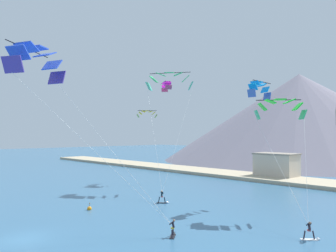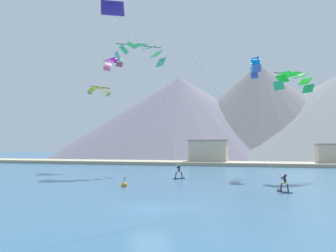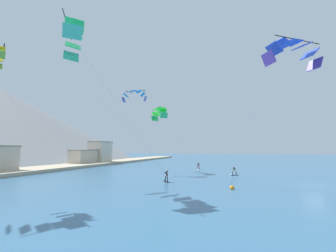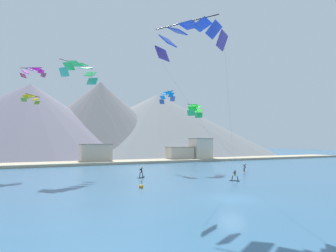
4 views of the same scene
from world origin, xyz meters
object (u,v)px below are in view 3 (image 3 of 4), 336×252
(kitesurfer_mid_center, at_px, (198,167))
(parafoil_kite_near_trail, at_px, (292,52))
(parafoil_kite_mid_center, at_px, (159,113))
(parafoil_kite_distant_mid_solo, at_px, (134,95))
(kitesurfer_near_lead, at_px, (166,178))
(kitesurfer_near_trail, at_px, (233,173))
(race_marker_buoy, at_px, (232,188))
(parafoil_kite_near_lead, at_px, (74,37))

(kitesurfer_mid_center, height_order, parafoil_kite_near_trail, parafoil_kite_near_trail)
(kitesurfer_mid_center, bearing_deg, parafoil_kite_near_trail, -143.09)
(parafoil_kite_mid_center, height_order, parafoil_kite_distant_mid_solo, parafoil_kite_distant_mid_solo)
(kitesurfer_near_lead, bearing_deg, parafoil_kite_near_trail, -92.53)
(parafoil_kite_mid_center, relative_size, parafoil_kite_distant_mid_solo, 2.37)
(kitesurfer_mid_center, relative_size, parafoil_kite_mid_center, 0.14)
(kitesurfer_near_lead, height_order, kitesurfer_near_trail, kitesurfer_near_lead)
(parafoil_kite_distant_mid_solo, bearing_deg, parafoil_kite_mid_center, -36.80)
(race_marker_buoy, bearing_deg, parafoil_kite_mid_center, 41.56)
(parafoil_kite_near_lead, relative_size, parafoil_kite_distant_mid_solo, 3.71)
(kitesurfer_near_lead, bearing_deg, kitesurfer_near_trail, -39.23)
(parafoil_kite_near_trail, relative_size, race_marker_buoy, 16.79)
(race_marker_buoy, bearing_deg, kitesurfer_near_trail, 0.63)
(kitesurfer_near_trail, distance_m, parafoil_kite_distant_mid_solo, 24.41)
(kitesurfer_mid_center, xyz_separation_m, parafoil_kite_mid_center, (-6.60, 7.17, 12.10))
(kitesurfer_mid_center, xyz_separation_m, race_marker_buoy, (-23.92, -8.19, -0.38))
(kitesurfer_near_lead, relative_size, parafoil_kite_near_lead, 0.10)
(parafoil_kite_near_trail, relative_size, parafoil_kite_distant_mid_solo, 3.31)
(kitesurfer_near_lead, distance_m, parafoil_kite_distant_mid_solo, 20.17)
(kitesurfer_near_lead, bearing_deg, parafoil_kite_near_lead, 132.44)
(kitesurfer_near_trail, xyz_separation_m, race_marker_buoy, (-14.64, -0.16, -0.29))
(parafoil_kite_distant_mid_solo, bearing_deg, kitesurfer_near_lead, -132.84)
(parafoil_kite_near_trail, relative_size, parafoil_kite_mid_center, 1.40)
(kitesurfer_mid_center, distance_m, parafoil_kite_near_lead, 36.45)
(parafoil_kite_near_lead, distance_m, race_marker_buoy, 27.47)
(kitesurfer_mid_center, bearing_deg, parafoil_kite_near_lead, 159.76)
(parafoil_kite_mid_center, distance_m, race_marker_buoy, 26.31)
(parafoil_kite_near_lead, bearing_deg, kitesurfer_near_trail, -43.20)
(parafoil_kite_near_lead, xyz_separation_m, race_marker_buoy, (5.45, -19.03, -19.05))
(kitesurfer_near_lead, relative_size, race_marker_buoy, 1.79)
(parafoil_kite_distant_mid_solo, xyz_separation_m, race_marker_buoy, (-12.42, -19.03, -15.63))
(parafoil_kite_mid_center, bearing_deg, kitesurfer_near_lead, -156.52)
(parafoil_kite_near_lead, relative_size, parafoil_kite_near_trail, 1.12)
(parafoil_kite_near_lead, distance_m, parafoil_kite_near_trail, 28.08)
(kitesurfer_mid_center, distance_m, parafoil_kite_mid_center, 15.53)
(kitesurfer_mid_center, distance_m, parafoil_kite_distant_mid_solo, 21.95)
(kitesurfer_near_lead, height_order, race_marker_buoy, kitesurfer_near_lead)
(kitesurfer_near_trail, distance_m, parafoil_kite_mid_center, 19.67)
(kitesurfer_near_trail, bearing_deg, kitesurfer_mid_center, 40.88)
(parafoil_kite_near_trail, xyz_separation_m, parafoil_kite_mid_center, (14.66, 23.13, -4.43))
(kitesurfer_near_trail, bearing_deg, parafoil_kite_near_trail, -146.48)
(kitesurfer_near_lead, bearing_deg, parafoil_kite_distant_mid_solo, 47.16)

